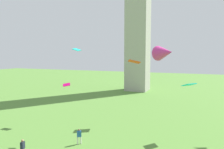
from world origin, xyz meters
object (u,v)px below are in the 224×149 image
kite_flying_3 (67,85)px  person_0 (23,147)px  kite_flying_2 (77,50)px  kite_flying_5 (134,62)px  kite_flying_6 (165,53)px  person_4 (79,135)px  kite_flying_4 (189,85)px

kite_flying_3 → person_0: bearing=-129.5°
kite_flying_2 → kite_flying_5: bearing=-157.0°
kite_flying_3 → kite_flying_6: bearing=-32.8°
kite_flying_2 → kite_flying_3: (3.29, -7.77, -4.37)m
person_4 → kite_flying_4: 14.41m
kite_flying_3 → person_4: bearing=-58.6°
kite_flying_5 → kite_flying_4: bearing=128.7°
person_0 → person_4: bearing=-50.0°
kite_flying_2 → kite_flying_4: 17.47m
kite_flying_2 → kite_flying_3: kite_flying_2 is taller
kite_flying_2 → person_0: bearing=110.5°
kite_flying_3 → kite_flying_5: bearing=29.7°
kite_flying_2 → kite_flying_5: 9.15m
person_0 → kite_flying_4: (14.50, 12.38, 5.34)m
kite_flying_3 → kite_flying_5: (5.48, 9.62, 2.53)m
person_0 → kite_flying_3: kite_flying_3 is taller
person_4 → kite_flying_5: bearing=29.3°
kite_flying_5 → kite_flying_6: bearing=93.2°
kite_flying_4 → kite_flying_6: (-1.97, -6.60, 3.84)m
person_4 → kite_flying_6: kite_flying_6 is taller
kite_flying_2 → kite_flying_4: size_ratio=0.75×
kite_flying_4 → kite_flying_5: size_ratio=0.89×
kite_flying_3 → kite_flying_5: size_ratio=0.49×
kite_flying_4 → person_0: bearing=168.7°
person_0 → kite_flying_6: size_ratio=0.69×
person_4 → kite_flying_2: 14.54m
person_4 → kite_flying_2: kite_flying_2 is taller
kite_flying_3 → kite_flying_4: size_ratio=0.55×
person_4 → kite_flying_2: size_ratio=1.23×
person_0 → person_4: person_0 is taller
person_0 → kite_flying_6: 16.58m
kite_flying_6 → kite_flying_5: bearing=73.2°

